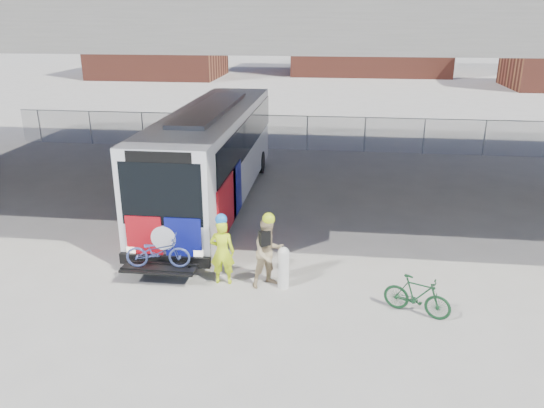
% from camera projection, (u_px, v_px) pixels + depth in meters
% --- Properties ---
extents(ground, '(160.00, 160.00, 0.00)m').
position_uv_depth(ground, '(253.00, 238.00, 17.13)').
color(ground, '#9E9991').
rests_on(ground, ground).
extents(bus, '(2.67, 12.94, 3.69)m').
position_uv_depth(bus, '(213.00, 149.00, 19.71)').
color(bus, silver).
rests_on(bus, ground).
extents(overpass, '(40.00, 16.00, 7.95)m').
position_uv_depth(overpass, '(268.00, 23.00, 18.65)').
color(overpass, '#605E59').
rests_on(overpass, ground).
extents(chainlink_fence, '(30.00, 0.06, 30.00)m').
position_uv_depth(chainlink_fence, '(288.00, 123.00, 27.85)').
color(chainlink_fence, gray).
rests_on(chainlink_fence, ground).
extents(brick_buildings, '(54.00, 22.00, 12.00)m').
position_uv_depth(brick_buildings, '(330.00, 27.00, 60.18)').
color(brick_buildings, brown).
rests_on(brick_buildings, ground).
extents(bollard, '(0.30, 0.30, 1.15)m').
position_uv_depth(bollard, '(283.00, 266.00, 13.87)').
color(bollard, silver).
rests_on(bollard, ground).
extents(cyclist_hivis, '(0.68, 0.46, 1.98)m').
position_uv_depth(cyclist_hivis, '(222.00, 250.00, 14.00)').
color(cyclist_hivis, '#DBFC1A').
rests_on(cyclist_hivis, ground).
extents(cyclist_tan, '(1.16, 1.10, 2.07)m').
position_uv_depth(cyclist_tan, '(269.00, 252.00, 13.84)').
color(cyclist_tan, tan).
rests_on(cyclist_tan, ground).
extents(bike_parked, '(1.69, 1.07, 0.98)m').
position_uv_depth(bike_parked, '(417.00, 296.00, 12.66)').
color(bike_parked, '#133C1E').
rests_on(bike_parked, ground).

